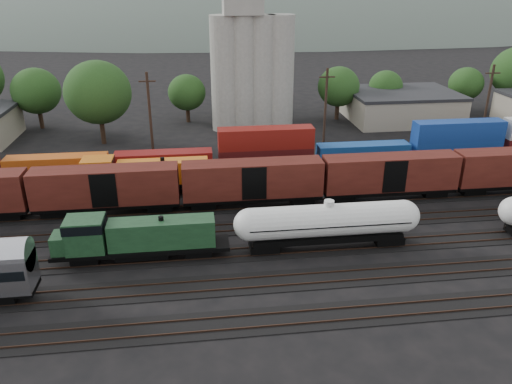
{
  "coord_description": "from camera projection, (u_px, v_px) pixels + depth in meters",
  "views": [
    {
      "loc": [
        -6.16,
        -44.45,
        23.09
      ],
      "look_at": [
        -0.26,
        2.0,
        3.0
      ],
      "focal_mm": 35.0,
      "sensor_mm": 36.0,
      "label": 1
    }
  ],
  "objects": [
    {
      "name": "ground",
      "position": [
        261.0,
        227.0,
        50.35
      ],
      "size": [
        600.0,
        600.0,
        0.0
      ],
      "primitive_type": "plane",
      "color": "black"
    },
    {
      "name": "tracks",
      "position": [
        261.0,
        226.0,
        50.33
      ],
      "size": [
        180.0,
        33.2,
        0.2
      ],
      "color": "black",
      "rests_on": "ground"
    },
    {
      "name": "green_locomotive",
      "position": [
        131.0,
        237.0,
        43.46
      ],
      "size": [
        15.36,
        2.71,
        4.07
      ],
      "color": "black",
      "rests_on": "ground"
    },
    {
      "name": "tank_car_a",
      "position": [
        328.0,
        222.0,
        45.36
      ],
      "size": [
        17.28,
        3.09,
        4.53
      ],
      "color": "white",
      "rests_on": "ground"
    },
    {
      "name": "orange_locomotive",
      "position": [
        138.0,
        175.0,
        57.0
      ],
      "size": [
        17.11,
        2.85,
        4.28
      ],
      "color": "black",
      "rests_on": "ground"
    },
    {
      "name": "boxcar_string",
      "position": [
        322.0,
        177.0,
        54.54
      ],
      "size": [
        153.6,
        2.9,
        4.2
      ],
      "color": "black",
      "rests_on": "ground"
    },
    {
      "name": "container_wall",
      "position": [
        236.0,
        156.0,
        62.91
      ],
      "size": [
        160.17,
        2.6,
        5.8
      ],
      "color": "black",
      "rests_on": "ground"
    },
    {
      "name": "grain_silo",
      "position": [
        251.0,
        59.0,
        79.11
      ],
      "size": [
        13.4,
        5.0,
        29.0
      ],
      "color": "#A09E93",
      "rests_on": "ground"
    },
    {
      "name": "industrial_sheds",
      "position": [
        272.0,
        114.0,
        82.24
      ],
      "size": [
        119.38,
        17.26,
        5.1
      ],
      "color": "#9E937F",
      "rests_on": "ground"
    },
    {
      "name": "tree_band",
      "position": [
        165.0,
        83.0,
        82.65
      ],
      "size": [
        163.71,
        22.82,
        13.27
      ],
      "color": "black",
      "rests_on": "ground"
    },
    {
      "name": "utility_poles",
      "position": [
        239.0,
        113.0,
        67.95
      ],
      "size": [
        122.2,
        0.36,
        12.0
      ],
      "color": "black",
      "rests_on": "ground"
    },
    {
      "name": "distant_hills",
      "position": [
        242.0,
        58.0,
        298.25
      ],
      "size": [
        860.0,
        286.0,
        130.0
      ],
      "color": "#59665B",
      "rests_on": "ground"
    }
  ]
}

